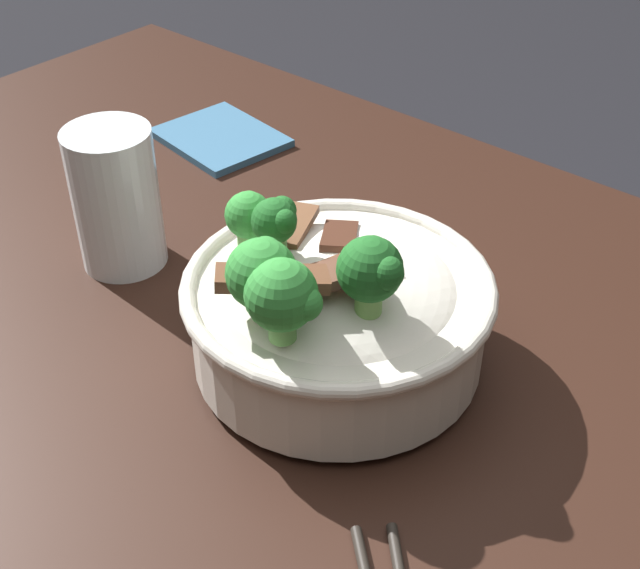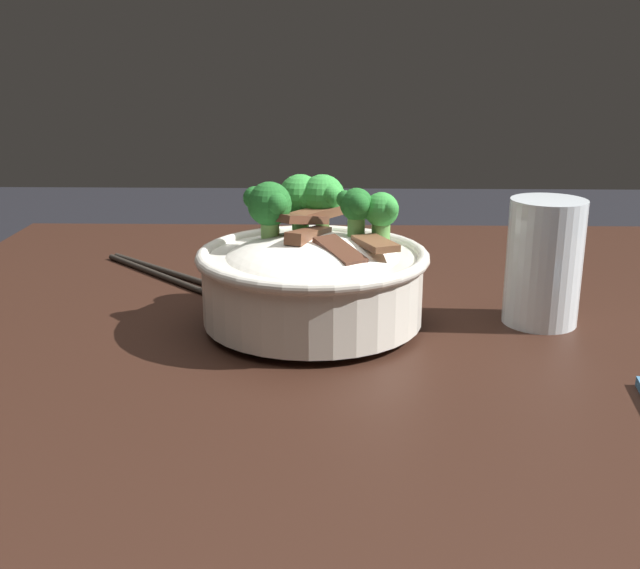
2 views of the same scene
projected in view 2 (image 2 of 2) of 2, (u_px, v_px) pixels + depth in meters
The scene contains 4 objects.
dining_table at pixel (405, 430), 0.84m from camera, with size 1.11×0.84×0.76m.
rice_bowl at pixel (313, 272), 0.75m from camera, with size 0.23×0.23×0.14m.
drinking_glass at pixel (543, 269), 0.76m from camera, with size 0.07×0.07×0.13m.
chopsticks_pair at pixel (160, 272), 0.93m from camera, with size 0.17×0.16×0.01m.
Camera 2 is at (0.08, 0.75, 1.02)m, focal length 43.00 mm.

